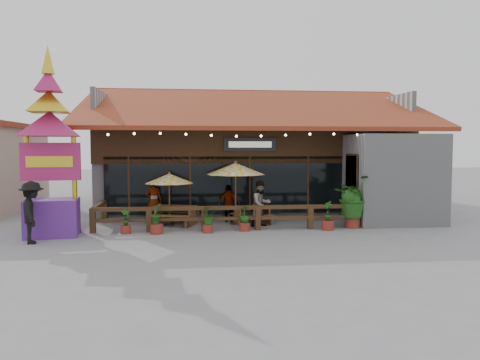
{
  "coord_description": "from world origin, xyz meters",
  "views": [
    {
      "loc": [
        -3.03,
        -17.61,
        3.08
      ],
      "look_at": [
        -0.96,
        1.5,
        1.74
      ],
      "focal_mm": 35.0,
      "sensor_mm": 36.0,
      "label": 1
    }
  ],
  "objects": [
    {
      "name": "planter_e",
      "position": [
        2.07,
        -0.82,
        0.46
      ],
      "size": [
        0.45,
        0.45,
        1.09
      ],
      "color": "maroon",
      "rests_on": "ground"
    },
    {
      "name": "diner_a",
      "position": [
        -4.47,
        1.58,
        0.9
      ],
      "size": [
        0.68,
        0.47,
        1.79
      ],
      "primitive_type": "imported",
      "rotation": [
        0.0,
        0.0,
        3.2
      ],
      "color": "#352010",
      "rests_on": "ground"
    },
    {
      "name": "umbrella_right",
      "position": [
        -1.19,
        0.96,
        2.22
      ],
      "size": [
        2.95,
        2.95,
        2.54
      ],
      "color": "brown",
      "rests_on": "ground"
    },
    {
      "name": "picnic_table_left",
      "position": [
        -3.6,
        0.92,
        0.52
      ],
      "size": [
        1.96,
        1.82,
        0.77
      ],
      "color": "brown",
      "rests_on": "ground"
    },
    {
      "name": "umbrella_left",
      "position": [
        -3.82,
        0.98,
        1.84
      ],
      "size": [
        2.6,
        2.6,
        2.12
      ],
      "color": "brown",
      "rests_on": "ground"
    },
    {
      "name": "thai_sign_tower",
      "position": [
        -7.76,
        -0.95,
        3.71
      ],
      "size": [
        2.88,
        2.88,
        7.02
      ],
      "color": "#5B2589",
      "rests_on": "ground"
    },
    {
      "name": "tropical_plant",
      "position": [
        3.17,
        -0.41,
        1.16
      ],
      "size": [
        1.94,
        1.9,
        2.03
      ],
      "color": "maroon",
      "rests_on": "ground"
    },
    {
      "name": "pedestrian",
      "position": [
        -8.05,
        -2.16,
        1.0
      ],
      "size": [
        1.1,
        1.46,
        2.01
      ],
      "primitive_type": "imported",
      "rotation": [
        0.0,
        0.0,
        1.88
      ],
      "color": "black",
      "rests_on": "ground"
    },
    {
      "name": "patio_railing",
      "position": [
        -2.25,
        -0.27,
        0.61
      ],
      "size": [
        10.0,
        2.6,
        0.92
      ],
      "color": "#49301A",
      "rests_on": "ground"
    },
    {
      "name": "planter_d",
      "position": [
        -1.03,
        -0.67,
        0.46
      ],
      "size": [
        0.49,
        0.49,
        0.95
      ],
      "color": "maroon",
      "rests_on": "ground"
    },
    {
      "name": "diner_b",
      "position": [
        -0.27,
        0.22,
        0.89
      ],
      "size": [
        1.08,
        0.99,
        1.78
      ],
      "primitive_type": "imported",
      "rotation": [
        0.0,
        0.0,
        0.47
      ],
      "color": "#352010",
      "rests_on": "ground"
    },
    {
      "name": "planter_a",
      "position": [
        -5.31,
        -0.76,
        0.38
      ],
      "size": [
        0.38,
        0.37,
        0.9
      ],
      "color": "maroon",
      "rests_on": "ground"
    },
    {
      "name": "ground",
      "position": [
        0.0,
        0.0,
        0.0
      ],
      "size": [
        100.0,
        100.0,
        0.0
      ],
      "primitive_type": "plane",
      "color": "gray",
      "rests_on": "ground"
    },
    {
      "name": "picnic_table_right",
      "position": [
        -0.53,
        0.85,
        0.46
      ],
      "size": [
        1.7,
        1.56,
        0.69
      ],
      "color": "brown",
      "rests_on": "ground"
    },
    {
      "name": "planter_b",
      "position": [
        -4.21,
        -0.9,
        0.49
      ],
      "size": [
        0.45,
        0.49,
        1.09
      ],
      "color": "maroon",
      "rests_on": "ground"
    },
    {
      "name": "planter_c",
      "position": [
        -2.39,
        -0.9,
        0.51
      ],
      "size": [
        0.73,
        0.71,
        0.92
      ],
      "color": "maroon",
      "rests_on": "ground"
    },
    {
      "name": "diner_c",
      "position": [
        -1.4,
        1.59,
        0.76
      ],
      "size": [
        0.91,
        0.42,
        1.52
      ],
      "primitive_type": "imported",
      "rotation": [
        0.0,
        0.0,
        3.08
      ],
      "color": "#352010",
      "rests_on": "ground"
    },
    {
      "name": "restaurant_building",
      "position": [
        0.26,
        6.61,
        2.21
      ],
      "size": [
        15.5,
        14.73,
        6.09
      ],
      "color": "#ACADB1",
      "rests_on": "ground"
    }
  ]
}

